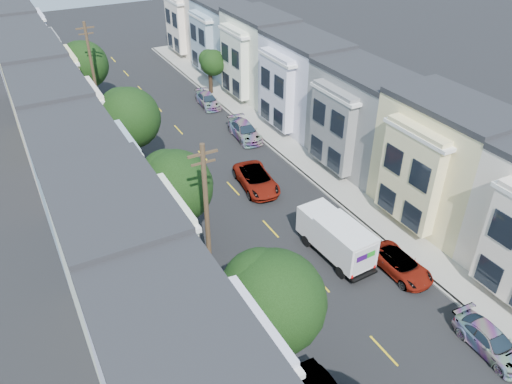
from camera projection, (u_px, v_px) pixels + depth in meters
The scene contains 24 objects.
ground at pixel (319, 281), 30.68m from camera, with size 160.00×160.00×0.00m, color black.
road_slab at pixel (217, 172), 41.73m from camera, with size 12.00×70.00×0.02m, color black.
curb_left at pixel (147, 189), 39.28m from camera, with size 0.30×70.00×0.15m, color gray.
curb_right at pixel (279, 154), 44.10m from camera, with size 0.30×70.00×0.15m, color gray.
sidewalk_left at pixel (131, 194), 38.76m from camera, with size 2.60×70.00×0.15m, color gray.
sidewalk_right at pixel (292, 151), 44.62m from camera, with size 2.60×70.00×0.15m, color gray.
centerline at pixel (217, 172), 41.73m from camera, with size 0.12×70.00×0.01m, color gold.
townhouse_row_left at pixel (82, 208), 37.29m from camera, with size 5.00×70.00×8.50m, color gray.
townhouse_row_right at pixel (327, 142), 46.17m from camera, with size 5.00×70.00×8.50m, color gray.
tree_b at pixel (271, 303), 21.53m from camera, with size 4.70×4.70×7.95m.
tree_c at pixel (174, 187), 30.85m from camera, with size 4.70×4.70×7.12m.
tree_d at pixel (128, 119), 37.53m from camera, with size 4.70×4.70×7.86m.
tree_e at pixel (84, 65), 49.50m from camera, with size 4.70×4.70×7.27m.
tree_far_r at pixel (212, 63), 54.40m from camera, with size 2.83×2.83×4.89m.
utility_pole_near at pixel (208, 226), 26.83m from camera, with size 1.60×0.26×10.00m.
utility_pole_far at pixel (94, 77), 45.99m from camera, with size 1.60×0.26×10.00m.
fedex_truck at pixel (336, 237), 31.92m from camera, with size 2.19×5.68×2.72m.
lead_sedan at pixel (256, 180), 39.25m from camera, with size 2.45×5.31×1.47m, color black.
parked_left_c at pixel (261, 318), 27.31m from camera, with size 1.33×3.77×1.26m, color #A8A8A8.
parked_left_d at pixel (167, 188), 38.43m from camera, with size 1.47×3.84×1.24m, color #420A0E.
parked_right_a at pixel (490, 341), 26.00m from camera, with size 1.75×4.15×1.25m, color #484A50.
parked_right_b at pixel (401, 265), 31.02m from camera, with size 2.04×4.42×1.23m, color white.
parked_right_c at pixel (245, 131), 46.55m from camera, with size 2.01×4.79×1.44m, color black.
parked_right_d at pixel (208, 100), 52.91m from camera, with size 1.78×4.23×1.27m, color black.
Camera 1 is at (-14.21, -18.13, 21.35)m, focal length 35.00 mm.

